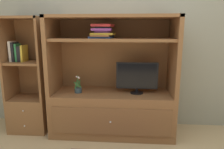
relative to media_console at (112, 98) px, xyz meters
The scene contains 8 objects.
ground_plane 0.63m from the media_console, 90.00° to the right, with size 8.00×8.00×0.00m, color tan.
painted_rear_wall 0.98m from the media_console, 90.00° to the left, with size 6.00×0.10×2.80m, color gray.
media_console is the anchor object (origin of this frame).
tv_monitor 0.44m from the media_console, ahead, with size 0.53×0.17×0.41m.
potted_plant 0.47m from the media_console, behind, with size 0.10×0.12×0.24m.
magazine_stack 0.88m from the media_console, behind, with size 0.32×0.36×0.17m.
bookshelf_tall 1.14m from the media_console, behind, with size 0.52×0.43×1.54m.
upright_book_row 1.38m from the media_console, behind, with size 0.19×0.17×0.27m.
Camera 1 is at (0.19, -2.22, 1.38)m, focal length 33.10 mm.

